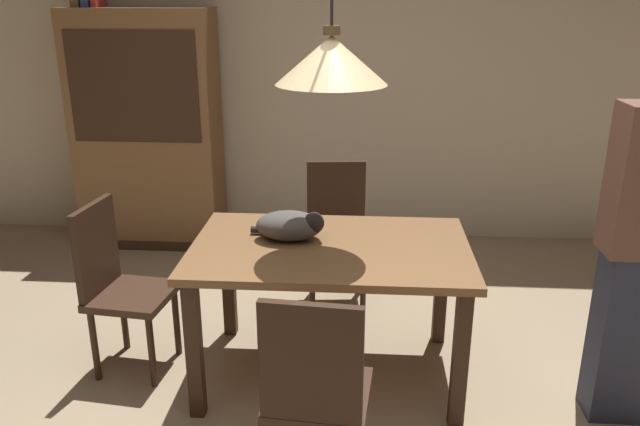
# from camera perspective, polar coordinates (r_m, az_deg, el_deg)

# --- Properties ---
(back_wall) EXTENTS (6.40, 0.10, 2.90)m
(back_wall) POSITION_cam_1_polar(r_m,az_deg,el_deg) (5.11, 1.10, 13.77)
(back_wall) COLOR beige
(back_wall) RESTS_ON ground
(dining_table) EXTENTS (1.40, 0.90, 0.75)m
(dining_table) POSITION_cam_1_polar(r_m,az_deg,el_deg) (3.19, 0.94, -4.63)
(dining_table) COLOR brown
(dining_table) RESTS_ON ground
(chair_far_back) EXTENTS (0.43, 0.43, 0.93)m
(chair_far_back) POSITION_cam_1_polar(r_m,az_deg,el_deg) (4.06, 1.51, -1.37)
(chair_far_back) COLOR #382316
(chair_far_back) RESTS_ON ground
(chair_left_side) EXTENTS (0.44, 0.44, 0.93)m
(chair_left_side) POSITION_cam_1_polar(r_m,az_deg,el_deg) (3.50, -17.95, -5.87)
(chair_left_side) COLOR #382316
(chair_left_side) RESTS_ON ground
(chair_near_front) EXTENTS (0.43, 0.43, 0.93)m
(chair_near_front) POSITION_cam_1_polar(r_m,az_deg,el_deg) (2.49, -0.41, -15.75)
(chair_near_front) COLOR #382316
(chair_near_front) RESTS_ON ground
(cat_sleeping) EXTENTS (0.39, 0.22, 0.16)m
(cat_sleeping) POSITION_cam_1_polar(r_m,az_deg,el_deg) (3.20, -2.64, -1.13)
(cat_sleeping) COLOR #4C4742
(cat_sleeping) RESTS_ON dining_table
(pendant_lamp) EXTENTS (0.52, 0.52, 1.30)m
(pendant_lamp) POSITION_cam_1_polar(r_m,az_deg,el_deg) (2.93, 1.05, 13.81)
(pendant_lamp) COLOR beige
(hutch_bookcase) EXTENTS (1.12, 0.45, 1.85)m
(hutch_bookcase) POSITION_cam_1_polar(r_m,az_deg,el_deg) (5.15, -15.37, 6.82)
(hutch_bookcase) COLOR brown
(hutch_bookcase) RESTS_ON ground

